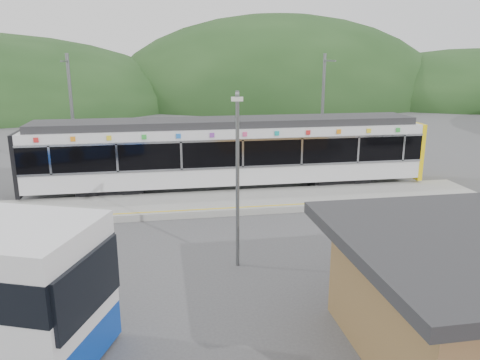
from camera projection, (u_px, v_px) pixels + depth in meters
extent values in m
plane|color=#4C4C4F|center=(225.00, 231.00, 18.92)|extent=(120.00, 120.00, 0.00)
ellipsoid|color=#1E3D19|center=(278.00, 101.00, 72.97)|extent=(52.00, 39.00, 26.00)
ellipsoid|color=#1E3D19|center=(471.00, 102.00, 72.01)|extent=(44.00, 33.00, 16.00)
cube|color=#9E9E99|center=(215.00, 203.00, 22.02)|extent=(26.00, 3.20, 0.30)
cube|color=yellow|center=(218.00, 208.00, 20.74)|extent=(26.00, 0.10, 0.01)
cube|color=black|center=(112.00, 189.00, 23.74)|extent=(3.20, 2.20, 0.56)
cube|color=black|center=(336.00, 179.00, 25.71)|extent=(3.20, 2.20, 0.56)
cube|color=silver|center=(228.00, 170.00, 24.54)|extent=(20.00, 2.90, 0.92)
cube|color=black|center=(228.00, 148.00, 24.23)|extent=(20.00, 2.96, 1.45)
cube|color=silver|center=(233.00, 167.00, 22.98)|extent=(20.00, 0.05, 0.10)
cube|color=silver|center=(233.00, 140.00, 22.63)|extent=(20.00, 0.05, 0.10)
cube|color=silver|center=(228.00, 130.00, 23.99)|extent=(20.00, 2.90, 0.45)
cube|color=#2D2D30|center=(228.00, 122.00, 23.88)|extent=(19.40, 2.50, 0.36)
cube|color=yellow|center=(408.00, 148.00, 25.97)|extent=(0.24, 2.92, 3.00)
cube|color=black|center=(23.00, 162.00, 22.66)|extent=(0.20, 2.92, 3.00)
cube|color=silver|center=(50.00, 160.00, 21.41)|extent=(0.10, 0.05, 1.35)
cube|color=silver|center=(117.00, 158.00, 21.90)|extent=(0.10, 0.05, 1.35)
cube|color=silver|center=(181.00, 156.00, 22.39)|extent=(0.10, 0.05, 1.35)
cube|color=silver|center=(243.00, 154.00, 22.88)|extent=(0.10, 0.05, 1.35)
cube|color=silver|center=(302.00, 152.00, 23.38)|extent=(0.10, 0.05, 1.35)
cube|color=silver|center=(358.00, 150.00, 23.87)|extent=(0.10, 0.05, 1.35)
cube|color=silver|center=(404.00, 148.00, 24.28)|extent=(0.10, 0.05, 1.35)
cube|color=red|center=(36.00, 140.00, 21.09)|extent=(0.22, 0.04, 0.22)
cube|color=orange|center=(73.00, 139.00, 21.35)|extent=(0.22, 0.04, 0.22)
cube|color=yellow|center=(109.00, 138.00, 21.62)|extent=(0.22, 0.04, 0.22)
cube|color=green|center=(144.00, 137.00, 21.88)|extent=(0.22, 0.04, 0.22)
cube|color=blue|center=(179.00, 136.00, 22.14)|extent=(0.22, 0.04, 0.22)
cube|color=purple|center=(212.00, 135.00, 22.40)|extent=(0.22, 0.04, 0.22)
cube|color=#E54C8C|center=(245.00, 134.00, 22.66)|extent=(0.22, 0.04, 0.22)
cube|color=#19A5A5|center=(277.00, 133.00, 22.93)|extent=(0.22, 0.04, 0.22)
cube|color=red|center=(308.00, 132.00, 23.19)|extent=(0.22, 0.04, 0.22)
cube|color=orange|center=(339.00, 132.00, 23.45)|extent=(0.22, 0.04, 0.22)
cube|color=yellow|center=(369.00, 131.00, 23.71)|extent=(0.22, 0.04, 0.22)
cube|color=green|center=(398.00, 130.00, 23.98)|extent=(0.22, 0.04, 0.22)
cylinder|color=slate|center=(73.00, 121.00, 25.06)|extent=(0.18, 0.18, 7.00)
cube|color=slate|center=(64.00, 61.00, 23.50)|extent=(0.08, 1.80, 0.08)
cylinder|color=slate|center=(322.00, 115.00, 27.36)|extent=(0.18, 0.18, 7.00)
cube|color=slate|center=(330.00, 61.00, 25.80)|extent=(0.08, 1.80, 0.08)
cylinder|color=black|center=(17.00, 341.00, 10.75)|extent=(1.98, 3.08, 1.00)
cylinder|color=slate|center=(238.00, 182.00, 15.08)|extent=(0.12, 0.12, 5.82)
cube|color=slate|center=(240.00, 95.00, 13.94)|extent=(0.29, 0.98, 0.12)
cube|color=silver|center=(242.00, 99.00, 13.55)|extent=(0.38, 0.24, 0.12)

